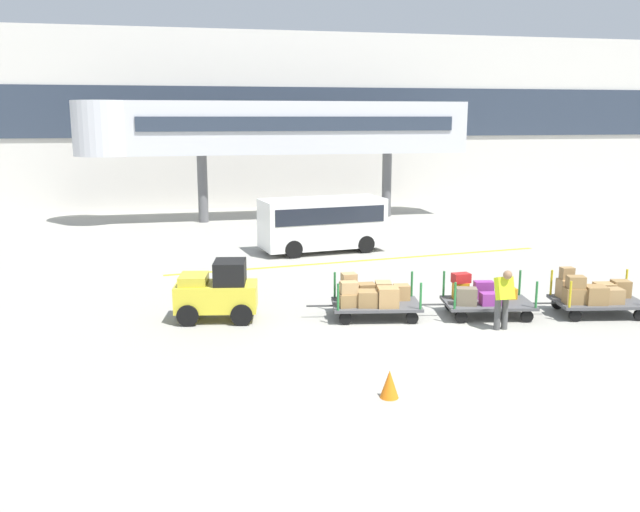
% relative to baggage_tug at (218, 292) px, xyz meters
% --- Properties ---
extents(ground_plane, '(120.00, 120.00, 0.00)m').
position_rel_baggage_tug_xyz_m(ground_plane, '(4.45, -2.84, -0.75)').
color(ground_plane, '#9E9B91').
extents(apron_lead_line, '(14.57, 1.95, 0.01)m').
position_rel_baggage_tug_xyz_m(apron_lead_line, '(5.81, 6.36, -0.75)').
color(apron_lead_line, yellow).
rests_on(apron_lead_line, ground_plane).
extents(terminal_building, '(58.59, 2.51, 9.99)m').
position_rel_baggage_tug_xyz_m(terminal_building, '(4.45, 23.14, 4.25)').
color(terminal_building, beige).
rests_on(terminal_building, ground_plane).
extents(jet_bridge, '(19.66, 3.00, 5.99)m').
position_rel_baggage_tug_xyz_m(jet_bridge, '(3.57, 17.15, 3.90)').
color(jet_bridge, silver).
rests_on(jet_bridge, ground_plane).
extents(baggage_tug, '(2.26, 1.54, 1.58)m').
position_rel_baggage_tug_xyz_m(baggage_tug, '(0.00, 0.00, 0.00)').
color(baggage_tug, gold).
rests_on(baggage_tug, ground_plane).
extents(baggage_cart_lead, '(3.08, 1.77, 1.13)m').
position_rel_baggage_tug_xyz_m(baggage_cart_lead, '(3.98, -0.67, -0.19)').
color(baggage_cart_lead, '#4C4C4F').
rests_on(baggage_cart_lead, ground_plane).
extents(baggage_cart_middle, '(3.08, 1.77, 1.10)m').
position_rel_baggage_tug_xyz_m(baggage_cart_middle, '(6.92, -1.16, -0.25)').
color(baggage_cart_middle, '#4C4C4F').
rests_on(baggage_cart_middle, ground_plane).
extents(baggage_cart_tail, '(3.08, 1.77, 1.24)m').
position_rel_baggage_tug_xyz_m(baggage_cart_tail, '(9.89, -1.71, -0.19)').
color(baggage_cart_tail, '#4C4C4F').
rests_on(baggage_cart_tail, ground_plane).
extents(baggage_handler, '(0.40, 0.44, 1.56)m').
position_rel_baggage_tug_xyz_m(baggage_handler, '(6.86, -2.43, 0.11)').
color(baggage_handler, '#4C4C4C').
rests_on(baggage_handler, ground_plane).
extents(shuttle_van, '(5.01, 2.53, 2.10)m').
position_rel_baggage_tug_xyz_m(shuttle_van, '(4.69, 8.44, 0.48)').
color(shuttle_van, white).
rests_on(shuttle_van, ground_plane).
extents(safety_cone_near, '(0.36, 0.36, 0.55)m').
position_rel_baggage_tug_xyz_m(safety_cone_near, '(2.81, -5.80, -0.48)').
color(safety_cone_near, orange).
rests_on(safety_cone_near, ground_plane).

